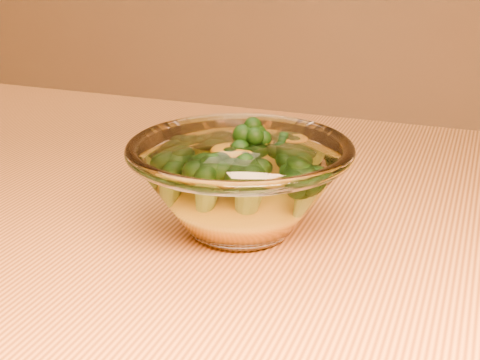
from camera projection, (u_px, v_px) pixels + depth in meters
The scene contains 4 objects.
table at pixel (196, 317), 0.65m from camera, with size 1.20×0.80×0.75m.
glass_bowl at pixel (240, 185), 0.58m from camera, with size 0.20×0.20×0.09m.
cheese_sauce at pixel (240, 204), 0.59m from camera, with size 0.11×0.11×0.03m, color #FBA815.
broccoli_heap at pixel (240, 169), 0.58m from camera, with size 0.15×0.13×0.07m.
Camera 1 is at (0.24, -0.50, 1.01)m, focal length 50.00 mm.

